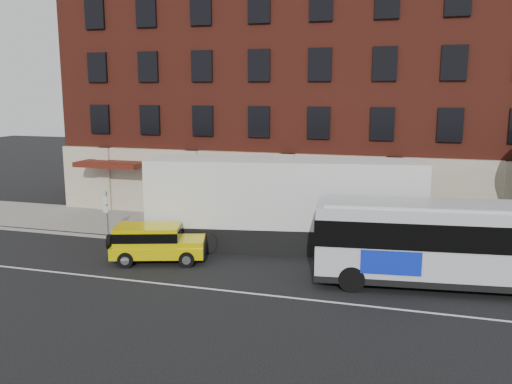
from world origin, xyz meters
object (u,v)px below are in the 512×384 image
(sign_pole, at_px, (107,211))
(yellow_suv, at_px, (154,241))
(city_bus, at_px, (476,242))
(shipping_container, at_px, (284,205))

(sign_pole, height_order, yellow_suv, sign_pole)
(sign_pole, bearing_deg, city_bus, -8.22)
(city_bus, distance_m, yellow_suv, 13.77)
(sign_pole, xyz_separation_m, shipping_container, (9.50, 0.70, 0.75))
(sign_pole, height_order, city_bus, city_bus)
(sign_pole, height_order, shipping_container, shipping_container)
(sign_pole, distance_m, yellow_suv, 5.30)
(yellow_suv, bearing_deg, shipping_container, 35.96)
(shipping_container, bearing_deg, yellow_suv, -144.04)
(shipping_container, bearing_deg, city_bus, -21.19)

